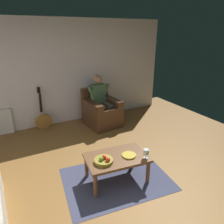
{
  "coord_description": "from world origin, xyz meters",
  "views": [
    {
      "loc": [
        1.27,
        2.08,
        2.22
      ],
      "look_at": [
        -0.57,
        -1.4,
        0.69
      ],
      "focal_mm": 33.7,
      "sensor_mm": 36.0,
      "label": 1
    }
  ],
  "objects": [
    {
      "name": "coffee_table",
      "position": [
        -0.08,
        -0.31,
        0.36
      ],
      "size": [
        1.0,
        0.69,
        0.42
      ],
      "rotation": [
        0.0,
        0.0,
        -0.12
      ],
      "color": "brown",
      "rests_on": "ground"
    },
    {
      "name": "rug",
      "position": [
        -0.08,
        -0.31,
        0.0
      ],
      "size": [
        1.77,
        1.37,
        0.01
      ],
      "primitive_type": "cube",
      "rotation": [
        0.0,
        0.0,
        -0.12
      ],
      "color": "#41455F",
      "rests_on": "ground"
    },
    {
      "name": "decorative_dish",
      "position": [
        -0.25,
        -0.24,
        0.43
      ],
      "size": [
        0.22,
        0.22,
        0.02
      ],
      "primitive_type": "cylinder",
      "color": "gold",
      "rests_on": "coffee_table"
    },
    {
      "name": "ground_plane",
      "position": [
        0.0,
        0.0,
        0.0
      ],
      "size": [
        7.08,
        7.08,
        0.0
      ],
      "primitive_type": "plane",
      "color": "olive"
    },
    {
      "name": "wine_glass_near",
      "position": [
        -0.45,
        -0.07,
        0.52
      ],
      "size": [
        0.09,
        0.09,
        0.15
      ],
      "color": "silver",
      "rests_on": "coffee_table"
    },
    {
      "name": "fruit_bowl",
      "position": [
        0.16,
        -0.27,
        0.46
      ],
      "size": [
        0.28,
        0.28,
        0.11
      ],
      "color": "olive",
      "rests_on": "coffee_table"
    },
    {
      "name": "wall_back",
      "position": [
        0.0,
        -2.98,
        1.26
      ],
      "size": [
        5.67,
        0.06,
        2.51
      ],
      "primitive_type": "cube",
      "color": "silver",
      "rests_on": "ground"
    },
    {
      "name": "armchair",
      "position": [
        -0.78,
        -2.34,
        0.33
      ],
      "size": [
        0.81,
        0.9,
        0.91
      ],
      "rotation": [
        0.0,
        0.0,
        0.1
      ],
      "color": "#4B2F1C",
      "rests_on": "ground"
    },
    {
      "name": "guitar",
      "position": [
        0.56,
        -2.78,
        0.23
      ],
      "size": [
        0.39,
        0.27,
        1.01
      ],
      "color": "#AE7A39",
      "rests_on": "ground"
    },
    {
      "name": "person_seated",
      "position": [
        -0.77,
        -2.36,
        0.67
      ],
      "size": [
        0.63,
        0.64,
        1.24
      ],
      "rotation": [
        0.0,
        0.0,
        0.1
      ],
      "color": "#486A46",
      "rests_on": "ground"
    },
    {
      "name": "radiator",
      "position": [
        1.47,
        -2.91,
        0.29
      ],
      "size": [
        0.51,
        0.06,
        0.59
      ],
      "primitive_type": "cube",
      "color": "white",
      "rests_on": "ground"
    }
  ]
}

